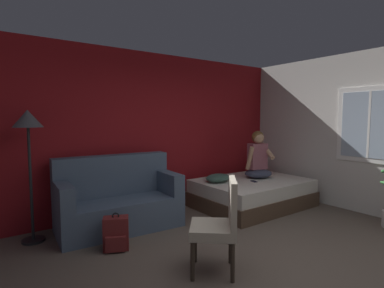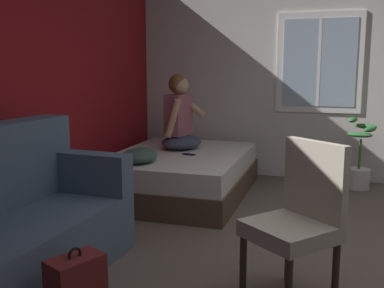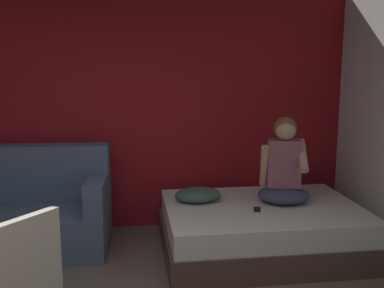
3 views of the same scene
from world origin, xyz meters
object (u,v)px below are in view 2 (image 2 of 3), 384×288
side_chair (299,216)px  person_seated (180,119)px  bed (181,174)px  cell_phone (189,154)px  throw_pillow (140,155)px  couch (8,227)px  potted_plant (359,164)px

side_chair → person_seated: (2.26, 1.52, 0.30)m
bed → cell_phone: (-0.09, -0.13, 0.25)m
bed → throw_pillow: throw_pillow is taller
couch → cell_phone: (2.29, -0.52, 0.09)m
side_chair → potted_plant: (2.87, -0.52, -0.23)m
potted_plant → side_chair: bearing=169.8°
side_chair → potted_plant: 2.92m
couch → side_chair: (0.36, -1.83, 0.14)m
throw_pillow → potted_plant: bearing=-56.0°
side_chair → person_seated: person_seated is taller
bed → side_chair: (-2.02, -1.44, 0.30)m
couch → throw_pillow: couch is taller
person_seated → potted_plant: (0.61, -2.04, -0.53)m
bed → throw_pillow: bearing=159.9°
throw_pillow → couch: bearing=174.6°
bed → throw_pillow: 0.73m
couch → potted_plant: size_ratio=2.05×
cell_phone → bed: bearing=70.0°
couch → potted_plant: couch is taller
bed → throw_pillow: (-0.62, 0.23, 0.31)m
couch → person_seated: size_ratio=1.99×
bed → person_seated: person_seated is taller
side_chair → cell_phone: (1.92, 1.31, -0.05)m
side_chair → potted_plant: size_ratio=1.15×
side_chair → cell_phone: 2.33m
potted_plant → bed: bearing=113.5°
bed → potted_plant: potted_plant is taller
bed → side_chair: side_chair is taller
bed → throw_pillow: size_ratio=4.12×
side_chair → throw_pillow: (1.40, 1.66, 0.02)m
person_seated → potted_plant: bearing=-73.3°
couch → potted_plant: (3.23, -2.35, -0.09)m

